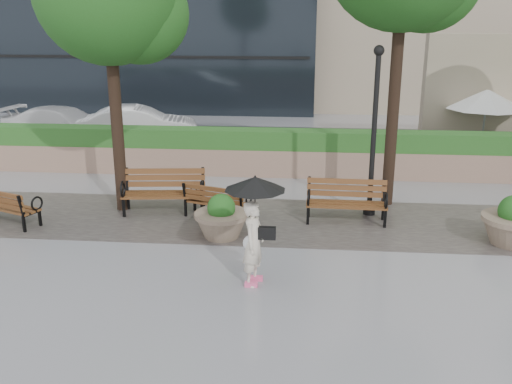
# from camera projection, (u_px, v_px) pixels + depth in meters

# --- Properties ---
(ground) EXTENTS (100.00, 100.00, 0.00)m
(ground) POSITION_uv_depth(u_px,v_px,m) (264.00, 278.00, 10.37)
(ground) COLOR gray
(ground) RESTS_ON ground
(cobble_strip) EXTENTS (28.00, 3.20, 0.01)m
(cobble_strip) POSITION_uv_depth(u_px,v_px,m) (274.00, 221.00, 13.22)
(cobble_strip) COLOR #383330
(cobble_strip) RESTS_ON ground
(hedge_wall) EXTENTS (24.00, 0.80, 1.35)m
(hedge_wall) POSITION_uv_depth(u_px,v_px,m) (282.00, 153.00, 16.83)
(hedge_wall) COLOR #90715C
(hedge_wall) RESTS_ON ground
(asphalt_street) EXTENTS (40.00, 7.00, 0.00)m
(asphalt_street) POSITION_uv_depth(u_px,v_px,m) (287.00, 145.00, 20.83)
(asphalt_street) COLOR black
(asphalt_street) RESTS_ON ground
(bench_0) EXTENTS (1.70, 1.18, 0.85)m
(bench_0) POSITION_uv_depth(u_px,v_px,m) (8.00, 213.00, 12.95)
(bench_0) COLOR brown
(bench_0) RESTS_ON ground
(bench_1) EXTENTS (2.01, 0.98, 1.04)m
(bench_1) POSITION_uv_depth(u_px,v_px,m) (164.00, 201.00, 13.66)
(bench_1) COLOR brown
(bench_1) RESTS_ON ground
(bench_2) EXTENTS (1.65, 1.08, 0.83)m
(bench_2) POSITION_uv_depth(u_px,v_px,m) (217.00, 208.00, 13.32)
(bench_2) COLOR brown
(bench_2) RESTS_ON ground
(bench_3) EXTENTS (1.84, 0.77, 0.97)m
(bench_3) POSITION_uv_depth(u_px,v_px,m) (346.00, 210.00, 13.04)
(bench_3) COLOR brown
(bench_3) RESTS_ON ground
(planter_left) EXTENTS (1.16, 1.16, 0.97)m
(planter_left) POSITION_uv_depth(u_px,v_px,m) (222.00, 221.00, 12.14)
(planter_left) COLOR #7F6B56
(planter_left) RESTS_ON ground
(lamppost) EXTENTS (0.28, 0.28, 3.94)m
(lamppost) POSITION_uv_depth(u_px,v_px,m) (373.00, 144.00, 13.13)
(lamppost) COLOR black
(lamppost) RESTS_ON ground
(patio_umb_white) EXTENTS (2.50, 2.50, 2.30)m
(patio_umb_white) POSITION_uv_depth(u_px,v_px,m) (487.00, 100.00, 18.05)
(patio_umb_white) COLOR black
(patio_umb_white) RESTS_ON ground
(car_left) EXTENTS (4.90, 2.53, 1.36)m
(car_left) POSITION_uv_depth(u_px,v_px,m) (65.00, 126.00, 20.77)
(car_left) COLOR silver
(car_left) RESTS_ON ground
(car_right) EXTENTS (4.49, 2.33, 1.41)m
(car_right) POSITION_uv_depth(u_px,v_px,m) (139.00, 126.00, 20.74)
(car_right) COLOR silver
(car_right) RESTS_ON ground
(pedestrian) EXTENTS (1.06, 1.06, 1.95)m
(pedestrian) POSITION_uv_depth(u_px,v_px,m) (254.00, 220.00, 9.83)
(pedestrian) COLOR beige
(pedestrian) RESTS_ON ground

